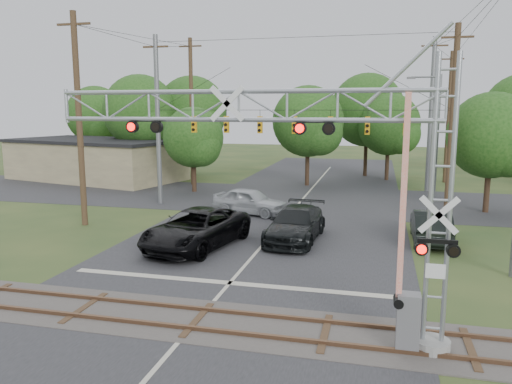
% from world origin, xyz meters
% --- Properties ---
extents(ground, '(160.00, 160.00, 0.00)m').
position_xyz_m(ground, '(0.00, 0.00, 0.00)').
color(ground, '#2B4620').
rests_on(ground, ground).
extents(road_main, '(14.00, 90.00, 0.02)m').
position_xyz_m(road_main, '(0.00, 10.00, 0.01)').
color(road_main, '#2A2A2D').
rests_on(road_main, ground).
extents(road_cross, '(90.00, 12.00, 0.02)m').
position_xyz_m(road_cross, '(0.00, 24.00, 0.01)').
color(road_cross, '#2A2A2D').
rests_on(road_cross, ground).
extents(railroad_track, '(90.00, 3.20, 0.17)m').
position_xyz_m(railroad_track, '(0.00, 2.00, 0.03)').
color(railroad_track, '#433D3A').
rests_on(railroad_track, ground).
extents(crossing_gantry, '(11.54, 1.02, 8.01)m').
position_xyz_m(crossing_gantry, '(3.56, 1.63, 4.93)').
color(crossing_gantry, gray).
rests_on(crossing_gantry, ground).
extents(traffic_signal_span, '(19.34, 0.36, 11.50)m').
position_xyz_m(traffic_signal_span, '(0.88, 20.00, 5.72)').
color(traffic_signal_span, slate).
rests_on(traffic_signal_span, ground).
extents(pickup_black, '(4.24, 7.03, 1.83)m').
position_xyz_m(pickup_black, '(-3.02, 9.98, 0.91)').
color(pickup_black, black).
rests_on(pickup_black, ground).
extents(car_dark, '(2.68, 5.92, 1.68)m').
position_xyz_m(car_dark, '(1.39, 12.41, 0.84)').
color(car_dark, black).
rests_on(car_dark, ground).
extents(sedan_silver, '(5.18, 3.15, 1.65)m').
position_xyz_m(sedan_silver, '(-2.48, 18.07, 0.82)').
color(sedan_silver, '#A8ADB0').
rests_on(sedan_silver, ground).
extents(suv_dark, '(1.74, 4.97, 1.64)m').
position_xyz_m(suv_dark, '(7.99, 13.80, 0.82)').
color(suv_dark, black).
rests_on(suv_dark, ground).
extents(commercial_building, '(17.77, 11.94, 3.79)m').
position_xyz_m(commercial_building, '(-20.55, 29.92, 1.90)').
color(commercial_building, '#8B7F5D').
rests_on(commercial_building, ground).
extents(streetlight, '(2.41, 0.25, 9.03)m').
position_xyz_m(streetlight, '(9.18, 26.16, 5.05)').
color(streetlight, slate).
rests_on(streetlight, ground).
extents(utility_poles, '(24.15, 27.07, 13.09)m').
position_xyz_m(utility_poles, '(1.98, 23.12, 6.23)').
color(utility_poles, '#473320').
rests_on(utility_poles, ground).
extents(treeline, '(54.17, 23.76, 10.04)m').
position_xyz_m(treeline, '(-0.76, 35.19, 5.95)').
color(treeline, '#3A281A').
rests_on(treeline, ground).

